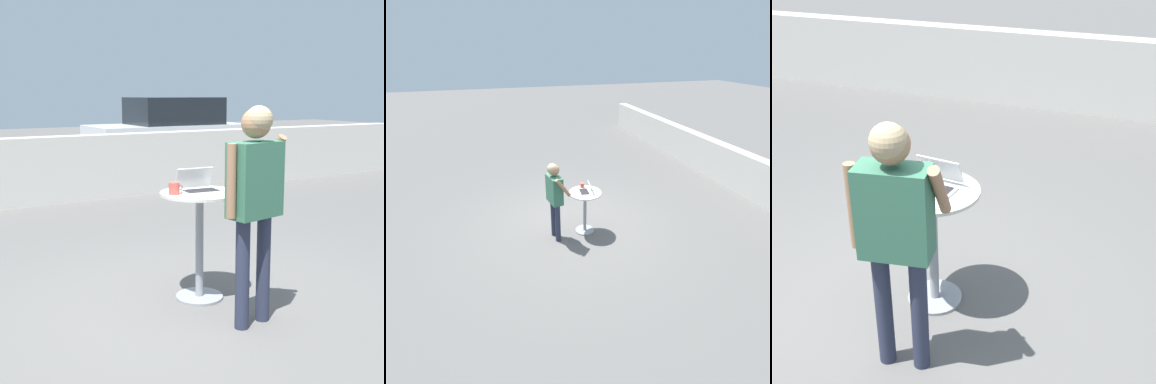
# 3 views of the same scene
# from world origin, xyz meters

# --- Properties ---
(ground_plane) EXTENTS (50.00, 50.00, 0.00)m
(ground_plane) POSITION_xyz_m (0.00, 0.00, 0.00)
(ground_plane) COLOR #5B5956
(pavement_kerb) EXTENTS (16.79, 0.35, 1.10)m
(pavement_kerb) POSITION_xyz_m (0.00, 5.09, 0.55)
(pavement_kerb) COLOR beige
(pavement_kerb) RESTS_ON ground_plane
(cafe_table) EXTENTS (0.69, 0.69, 0.96)m
(cafe_table) POSITION_xyz_m (0.30, 0.25, 0.65)
(cafe_table) COLOR gray
(cafe_table) RESTS_ON ground_plane
(laptop) EXTENTS (0.37, 0.33, 0.20)m
(laptop) POSITION_xyz_m (0.31, 0.28, 1.00)
(laptop) COLOR silver
(laptop) RESTS_ON cafe_table
(coffee_mug) EXTENTS (0.13, 0.09, 0.10)m
(coffee_mug) POSITION_xyz_m (0.06, 0.27, 1.01)
(coffee_mug) COLOR #C14C42
(coffee_mug) RESTS_ON cafe_table
(standing_person) EXTENTS (0.57, 0.43, 1.71)m
(standing_person) POSITION_xyz_m (0.38, -0.42, 1.09)
(standing_person) COLOR #282D42
(standing_person) RESTS_ON ground_plane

